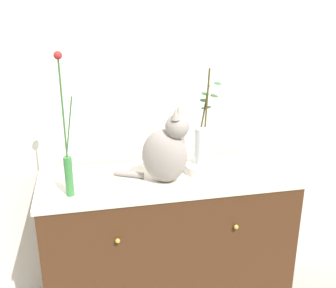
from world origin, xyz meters
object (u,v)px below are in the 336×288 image
at_px(vase_glass_clear, 203,142).
at_px(cat_sitting, 166,152).
at_px(bowl_porcelain, 202,167).
at_px(vase_slim_green, 67,157).
at_px(sideboard, 168,248).

bearing_deg(vase_glass_clear, cat_sitting, -159.41).
bearing_deg(bowl_porcelain, vase_glass_clear, 34.96).
bearing_deg(vase_slim_green, vase_glass_clear, 11.34).
distance_m(vase_slim_green, bowl_porcelain, 0.72).
height_order(vase_slim_green, vase_glass_clear, vase_slim_green).
height_order(sideboard, cat_sitting, cat_sitting).
relative_size(cat_sitting, vase_glass_clear, 0.77).
xyz_separation_m(cat_sitting, bowl_porcelain, (0.21, 0.08, -0.14)).
xyz_separation_m(vase_slim_green, vase_glass_clear, (0.69, 0.14, -0.03)).
bearing_deg(vase_glass_clear, bowl_porcelain, -145.04).
bearing_deg(vase_slim_green, sideboard, 12.66).
distance_m(sideboard, bowl_porcelain, 0.50).
bearing_deg(bowl_porcelain, cat_sitting, -159.59).
relative_size(cat_sitting, vase_slim_green, 0.58).
height_order(cat_sitting, vase_glass_clear, vase_glass_clear).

